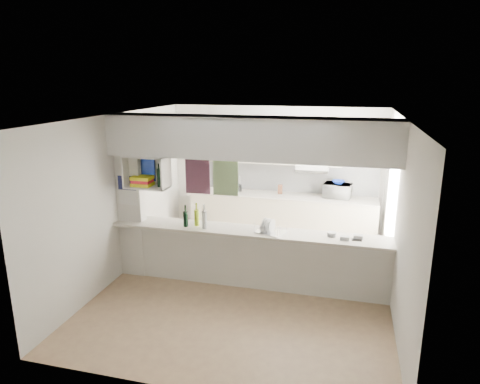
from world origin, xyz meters
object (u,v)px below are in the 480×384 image
(bowl, at_px, (338,182))
(wine_bottles, at_px, (196,218))
(microwave, at_px, (338,191))
(dish_rack, at_px, (271,227))

(bowl, bearing_deg, wine_bottles, -132.80)
(microwave, bearing_deg, wine_bottles, 58.19)
(bowl, distance_m, wine_bottles, 3.01)
(bowl, relative_size, wine_bottles, 0.64)
(dish_rack, bearing_deg, bowl, 86.72)
(microwave, relative_size, wine_bottles, 1.33)
(microwave, relative_size, dish_rack, 1.04)
(bowl, height_order, dish_rack, bowl)
(dish_rack, bearing_deg, wine_bottles, -159.21)
(microwave, relative_size, bowl, 2.10)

